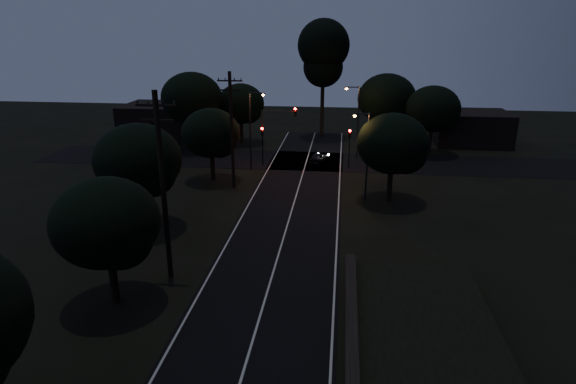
# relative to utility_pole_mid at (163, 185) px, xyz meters

# --- Properties ---
(road_surface) EXTENTS (60.00, 70.00, 0.03)m
(road_surface) POSITION_rel_utility_pole_mid_xyz_m (6.00, 16.12, -5.73)
(road_surface) COLOR black
(road_surface) RESTS_ON ground
(utility_pole_mid) EXTENTS (2.20, 0.30, 11.00)m
(utility_pole_mid) POSITION_rel_utility_pole_mid_xyz_m (0.00, 0.00, 0.00)
(utility_pole_mid) COLOR black
(utility_pole_mid) RESTS_ON ground
(utility_pole_far) EXTENTS (2.20, 0.30, 10.50)m
(utility_pole_far) POSITION_rel_utility_pole_mid_xyz_m (0.00, 17.00, -0.25)
(utility_pole_far) COLOR black
(utility_pole_far) RESTS_ON ground
(tree_left_b) EXTENTS (5.50, 5.50, 6.99)m
(tree_left_b) POSITION_rel_utility_pole_mid_xyz_m (-1.81, -3.11, -1.21)
(tree_left_b) COLOR black
(tree_left_b) RESTS_ON ground
(tree_left_c) EXTENTS (6.16, 6.16, 7.79)m
(tree_left_c) POSITION_rel_utility_pole_mid_xyz_m (-4.28, 6.88, -0.70)
(tree_left_c) COLOR black
(tree_left_c) RESTS_ON ground
(tree_left_d) EXTENTS (5.48, 5.48, 6.96)m
(tree_left_d) POSITION_rel_utility_pole_mid_xyz_m (-2.31, 18.89, -1.23)
(tree_left_d) COLOR black
(tree_left_d) RESTS_ON ground
(tree_far_nw) EXTENTS (5.90, 5.90, 7.47)m
(tree_far_nw) POSITION_rel_utility_pole_mid_xyz_m (-2.79, 34.88, -0.90)
(tree_far_nw) COLOR black
(tree_far_nw) RESTS_ON ground
(tree_far_w) EXTENTS (7.20, 7.20, 9.18)m
(tree_far_w) POSITION_rel_utility_pole_mid_xyz_m (-7.75, 30.85, 0.23)
(tree_far_w) COLOR black
(tree_far_w) RESTS_ON ground
(tree_far_ne) EXTENTS (7.02, 7.02, 8.88)m
(tree_far_ne) POSITION_rel_utility_pole_mid_xyz_m (15.25, 34.86, 0.01)
(tree_far_ne) COLOR black
(tree_far_ne) RESTS_ON ground
(tree_far_e) EXTENTS (6.19, 6.19, 7.86)m
(tree_far_e) POSITION_rel_utility_pole_mid_xyz_m (20.22, 31.87, -0.65)
(tree_far_e) COLOR black
(tree_far_e) RESTS_ON ground
(tree_right_a) EXTENTS (5.91, 5.91, 7.51)m
(tree_right_a) POSITION_rel_utility_pole_mid_xyz_m (14.21, 14.88, -0.87)
(tree_right_a) COLOR black
(tree_right_a) RESTS_ON ground
(tall_pine) EXTENTS (6.69, 6.69, 15.19)m
(tall_pine) POSITION_rel_utility_pole_mid_xyz_m (7.00, 40.00, 5.22)
(tall_pine) COLOR black
(tall_pine) RESTS_ON ground
(building_left) EXTENTS (10.00, 8.00, 4.40)m
(building_left) POSITION_rel_utility_pole_mid_xyz_m (-14.00, 37.00, -3.54)
(building_left) COLOR black
(building_left) RESTS_ON ground
(building_right) EXTENTS (9.00, 7.00, 4.00)m
(building_right) POSITION_rel_utility_pole_mid_xyz_m (26.00, 38.00, -3.74)
(building_right) COLOR black
(building_right) RESTS_ON ground
(signal_left) EXTENTS (0.28, 0.35, 4.10)m
(signal_left) POSITION_rel_utility_pole_mid_xyz_m (1.40, 24.99, -2.90)
(signal_left) COLOR black
(signal_left) RESTS_ON ground
(signal_right) EXTENTS (0.28, 0.35, 4.10)m
(signal_right) POSITION_rel_utility_pole_mid_xyz_m (10.60, 24.99, -2.90)
(signal_right) COLOR black
(signal_right) RESTS_ON ground
(signal_mast) EXTENTS (3.70, 0.35, 6.25)m
(signal_mast) POSITION_rel_utility_pole_mid_xyz_m (3.09, 24.99, -1.40)
(signal_mast) COLOR black
(signal_mast) RESTS_ON ground
(streetlight_a) EXTENTS (1.66, 0.26, 8.00)m
(streetlight_a) POSITION_rel_utility_pole_mid_xyz_m (0.69, 23.00, -1.10)
(streetlight_a) COLOR black
(streetlight_a) RESTS_ON ground
(streetlight_b) EXTENTS (1.66, 0.26, 8.00)m
(streetlight_b) POSITION_rel_utility_pole_mid_xyz_m (11.31, 29.00, -1.10)
(streetlight_b) COLOR black
(streetlight_b) RESTS_ON ground
(streetlight_c) EXTENTS (1.46, 0.26, 7.50)m
(streetlight_c) POSITION_rel_utility_pole_mid_xyz_m (11.83, 15.00, -1.39)
(streetlight_c) COLOR black
(streetlight_c) RESTS_ON ground
(car) EXTENTS (2.21, 3.58, 1.14)m
(car) POSITION_rel_utility_pole_mid_xyz_m (7.37, 26.40, -5.17)
(car) COLOR black
(car) RESTS_ON ground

